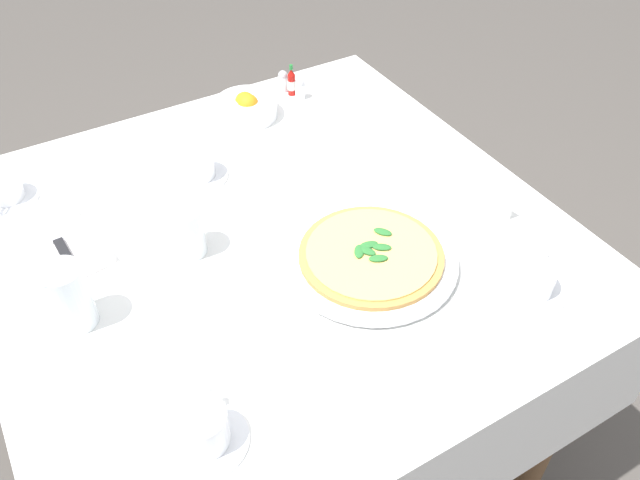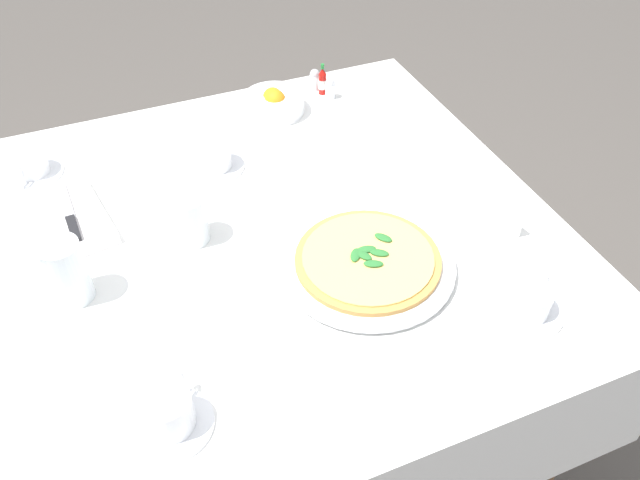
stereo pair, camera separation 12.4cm
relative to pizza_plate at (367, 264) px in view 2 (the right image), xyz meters
name	(u,v)px [view 2 (the right image)]	position (x,y,z in m)	size (l,w,h in m)	color
ground_plane	(288,424)	(0.17, 0.12, -0.74)	(8.00, 8.00, 0.00)	#4C4742
dining_table	(279,274)	(0.17, 0.12, -0.14)	(1.10, 1.10, 0.73)	white
pizza_plate	(367,264)	(0.00, 0.00, 0.00)	(0.33, 0.33, 0.02)	white
pizza	(368,259)	(0.00, 0.00, 0.01)	(0.27, 0.27, 0.02)	#C68E47
coffee_cup_back_corner	(30,165)	(0.55, 0.56, 0.01)	(0.13, 0.13, 0.06)	white
coffee_cup_right_edge	(529,302)	(-0.20, -0.21, 0.01)	(0.13, 0.13, 0.06)	white
coffee_cup_center_back	(214,157)	(0.42, 0.18, 0.02)	(0.13, 0.13, 0.07)	white
coffee_cup_left_edge	(168,413)	(-0.19, 0.41, 0.02)	(0.13, 0.13, 0.07)	white
water_glass_far_right	(189,222)	(0.21, 0.28, 0.03)	(0.07, 0.07, 0.10)	white
water_glass_near_right	(67,274)	(0.14, 0.52, 0.04)	(0.07, 0.07, 0.12)	white
napkin_folded	(71,220)	(0.34, 0.50, 0.00)	(0.24, 0.16, 0.02)	white
dinner_knife	(69,214)	(0.35, 0.50, 0.01)	(0.20, 0.03, 0.01)	silver
citrus_bowl	(274,103)	(0.59, -0.02, 0.01)	(0.15, 0.15, 0.06)	white
hot_sauce_bottle	(322,82)	(0.62, -0.17, 0.02)	(0.02, 0.02, 0.08)	#B7140F
salt_shaker	(315,80)	(0.65, -0.16, 0.01)	(0.03, 0.03, 0.06)	white
pepper_shaker	(330,89)	(0.60, -0.18, 0.01)	(0.03, 0.03, 0.06)	white
menu_card	(506,213)	(0.01, -0.31, 0.02)	(0.09, 0.02, 0.06)	white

